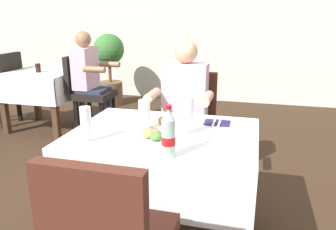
{
  "coord_description": "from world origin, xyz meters",
  "views": [
    {
      "loc": [
        0.46,
        -1.86,
        1.45
      ],
      "look_at": [
        -0.06,
        0.13,
        0.83
      ],
      "focal_mm": 35.92,
      "sensor_mm": 36.0,
      "label": 1
    }
  ],
  "objects_px": {
    "seated_diner_far": "(184,108)",
    "plate_near_camera": "(153,138)",
    "main_dining_table": "(164,158)",
    "beer_glass_middle": "(188,116)",
    "cola_bottle_primary": "(168,135)",
    "background_dining_table": "(43,87)",
    "potted_plant_corner": "(110,64)",
    "background_table_tumbler": "(38,68)",
    "background_patron": "(90,77)",
    "napkin_cutlery_set": "(217,123)",
    "background_chair_left": "(2,84)",
    "background_chair_right": "(87,89)",
    "chair_far_diner_seat": "(189,122)",
    "beer_glass_right": "(86,124)",
    "plate_far_diner": "(165,121)",
    "beer_glass_left": "(144,114)"
  },
  "relations": [
    {
      "from": "background_chair_right",
      "to": "plate_far_diner",
      "type": "bearing_deg",
      "value": -48.68
    },
    {
      "from": "plate_near_camera",
      "to": "background_table_tumbler",
      "type": "distance_m",
      "value": 2.85
    },
    {
      "from": "plate_far_diner",
      "to": "seated_diner_far",
      "type": "bearing_deg",
      "value": 89.05
    },
    {
      "from": "chair_far_diner_seat",
      "to": "beer_glass_right",
      "type": "height_order",
      "value": "chair_far_diner_seat"
    },
    {
      "from": "plate_far_diner",
      "to": "napkin_cutlery_set",
      "type": "height_order",
      "value": "plate_far_diner"
    },
    {
      "from": "napkin_cutlery_set",
      "to": "background_patron",
      "type": "bearing_deg",
      "value": 138.05
    },
    {
      "from": "main_dining_table",
      "to": "background_chair_right",
      "type": "bearing_deg",
      "value": 129.34
    },
    {
      "from": "plate_far_diner",
      "to": "potted_plant_corner",
      "type": "xyz_separation_m",
      "value": [
        -1.74,
        2.98,
        -0.09
      ]
    },
    {
      "from": "background_chair_left",
      "to": "background_patron",
      "type": "relative_size",
      "value": 0.77
    },
    {
      "from": "background_dining_table",
      "to": "background_chair_right",
      "type": "bearing_deg",
      "value": 0.0
    },
    {
      "from": "beer_glass_left",
      "to": "beer_glass_middle",
      "type": "relative_size",
      "value": 0.88
    },
    {
      "from": "cola_bottle_primary",
      "to": "plate_near_camera",
      "type": "bearing_deg",
      "value": 126.71
    },
    {
      "from": "plate_far_diner",
      "to": "beer_glass_left",
      "type": "height_order",
      "value": "beer_glass_left"
    },
    {
      "from": "main_dining_table",
      "to": "background_patron",
      "type": "relative_size",
      "value": 0.9
    },
    {
      "from": "napkin_cutlery_set",
      "to": "background_chair_right",
      "type": "xyz_separation_m",
      "value": [
        -1.78,
        1.56,
        -0.2
      ]
    },
    {
      "from": "main_dining_table",
      "to": "beer_glass_right",
      "type": "distance_m",
      "value": 0.54
    },
    {
      "from": "main_dining_table",
      "to": "seated_diner_far",
      "type": "height_order",
      "value": "seated_diner_far"
    },
    {
      "from": "plate_far_diner",
      "to": "background_table_tumbler",
      "type": "xyz_separation_m",
      "value": [
        -2.08,
        1.59,
        0.04
      ]
    },
    {
      "from": "napkin_cutlery_set",
      "to": "plate_near_camera",
      "type": "bearing_deg",
      "value": -126.55
    },
    {
      "from": "potted_plant_corner",
      "to": "plate_far_diner",
      "type": "bearing_deg",
      "value": -59.72
    },
    {
      "from": "chair_far_diner_seat",
      "to": "napkin_cutlery_set",
      "type": "height_order",
      "value": "chair_far_diner_seat"
    },
    {
      "from": "seated_diner_far",
      "to": "plate_near_camera",
      "type": "relative_size",
      "value": 5.16
    },
    {
      "from": "background_chair_left",
      "to": "seated_diner_far",
      "type": "bearing_deg",
      "value": -22.07
    },
    {
      "from": "background_patron",
      "to": "potted_plant_corner",
      "type": "bearing_deg",
      "value": 104.33
    },
    {
      "from": "beer_glass_left",
      "to": "background_patron",
      "type": "height_order",
      "value": "background_patron"
    },
    {
      "from": "plate_far_diner",
      "to": "beer_glass_middle",
      "type": "relative_size",
      "value": 1.14
    },
    {
      "from": "chair_far_diner_seat",
      "to": "plate_far_diner",
      "type": "relative_size",
      "value": 3.78
    },
    {
      "from": "chair_far_diner_seat",
      "to": "potted_plant_corner",
      "type": "xyz_separation_m",
      "value": [
        -1.78,
        2.32,
        0.12
      ]
    },
    {
      "from": "beer_glass_left",
      "to": "beer_glass_right",
      "type": "relative_size",
      "value": 0.96
    },
    {
      "from": "background_chair_right",
      "to": "background_table_tumbler",
      "type": "xyz_separation_m",
      "value": [
        -0.63,
        -0.06,
        0.25
      ]
    },
    {
      "from": "beer_glass_left",
      "to": "background_chair_left",
      "type": "relative_size",
      "value": 0.2
    },
    {
      "from": "beer_glass_left",
      "to": "napkin_cutlery_set",
      "type": "distance_m",
      "value": 0.51
    },
    {
      "from": "background_dining_table",
      "to": "potted_plant_corner",
      "type": "bearing_deg",
      "value": 75.9
    },
    {
      "from": "main_dining_table",
      "to": "background_patron",
      "type": "xyz_separation_m",
      "value": [
        -1.44,
        1.81,
        0.13
      ]
    },
    {
      "from": "plate_near_camera",
      "to": "background_chair_left",
      "type": "distance_m",
      "value": 3.38
    },
    {
      "from": "beer_glass_right",
      "to": "background_patron",
      "type": "height_order",
      "value": "background_patron"
    },
    {
      "from": "background_dining_table",
      "to": "seated_diner_far",
      "type": "bearing_deg",
      "value": -27.81
    },
    {
      "from": "beer_glass_left",
      "to": "background_table_tumbler",
      "type": "height_order",
      "value": "beer_glass_left"
    },
    {
      "from": "chair_far_diner_seat",
      "to": "background_chair_right",
      "type": "height_order",
      "value": "same"
    },
    {
      "from": "background_chair_right",
      "to": "background_dining_table",
      "type": "bearing_deg",
      "value": -180.0
    },
    {
      "from": "background_dining_table",
      "to": "background_table_tumbler",
      "type": "height_order",
      "value": "background_table_tumbler"
    },
    {
      "from": "chair_far_diner_seat",
      "to": "beer_glass_left",
      "type": "height_order",
      "value": "chair_far_diner_seat"
    },
    {
      "from": "beer_glass_middle",
      "to": "cola_bottle_primary",
      "type": "distance_m",
      "value": 0.37
    },
    {
      "from": "seated_diner_far",
      "to": "beer_glass_middle",
      "type": "height_order",
      "value": "seated_diner_far"
    },
    {
      "from": "seated_diner_far",
      "to": "cola_bottle_primary",
      "type": "distance_m",
      "value": 1.1
    },
    {
      "from": "main_dining_table",
      "to": "background_chair_left",
      "type": "xyz_separation_m",
      "value": [
        -2.74,
        1.81,
        -0.02
      ]
    },
    {
      "from": "plate_far_diner",
      "to": "background_chair_left",
      "type": "height_order",
      "value": "background_chair_left"
    },
    {
      "from": "main_dining_table",
      "to": "plate_near_camera",
      "type": "bearing_deg",
      "value": -95.66
    },
    {
      "from": "napkin_cutlery_set",
      "to": "background_chair_left",
      "type": "relative_size",
      "value": 0.2
    },
    {
      "from": "beer_glass_right",
      "to": "background_dining_table",
      "type": "distance_m",
      "value": 2.73
    }
  ]
}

